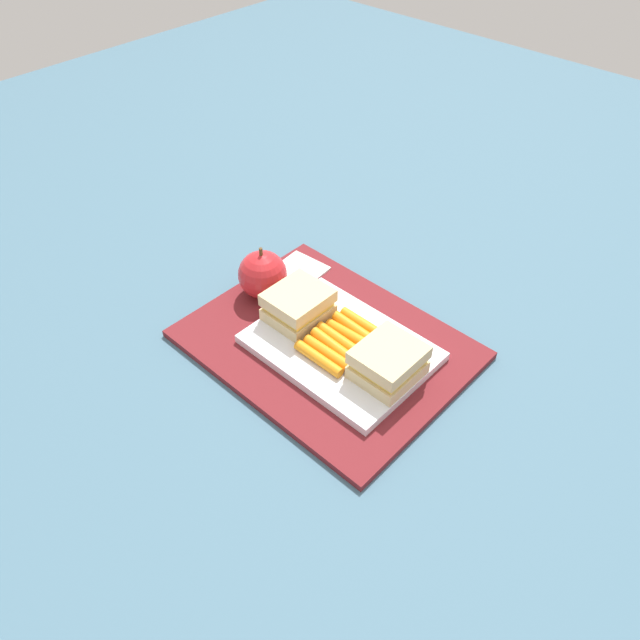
{
  "coord_description": "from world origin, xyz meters",
  "views": [
    {
      "loc": [
        -0.4,
        0.44,
        0.6
      ],
      "look_at": [
        0.01,
        0.0,
        0.04
      ],
      "focal_mm": 34.93,
      "sensor_mm": 36.0,
      "label": 1
    }
  ],
  "objects_px": {
    "food_tray": "(341,347)",
    "paper_napkin": "(299,270)",
    "sandwich_half_left": "(388,362)",
    "carrot_sticks_bundle": "(342,341)",
    "apple": "(263,275)",
    "sandwich_half_right": "(298,305)"
  },
  "relations": [
    {
      "from": "paper_napkin",
      "to": "carrot_sticks_bundle",
      "type": "bearing_deg",
      "value": 152.59
    },
    {
      "from": "carrot_sticks_bundle",
      "to": "apple",
      "type": "bearing_deg",
      "value": -3.67
    },
    {
      "from": "sandwich_half_left",
      "to": "apple",
      "type": "xyz_separation_m",
      "value": [
        0.24,
        -0.01,
        0.0
      ]
    },
    {
      "from": "sandwich_half_left",
      "to": "sandwich_half_right",
      "type": "relative_size",
      "value": 1.0
    },
    {
      "from": "sandwich_half_left",
      "to": "sandwich_half_right",
      "type": "height_order",
      "value": "same"
    },
    {
      "from": "carrot_sticks_bundle",
      "to": "sandwich_half_right",
      "type": "bearing_deg",
      "value": 0.32
    },
    {
      "from": "food_tray",
      "to": "sandwich_half_right",
      "type": "distance_m",
      "value": 0.08
    },
    {
      "from": "sandwich_half_left",
      "to": "food_tray",
      "type": "bearing_deg",
      "value": 0.0
    },
    {
      "from": "food_tray",
      "to": "carrot_sticks_bundle",
      "type": "bearing_deg",
      "value": -154.95
    },
    {
      "from": "food_tray",
      "to": "sandwich_half_left",
      "type": "height_order",
      "value": "sandwich_half_left"
    },
    {
      "from": "sandwich_half_left",
      "to": "paper_napkin",
      "type": "xyz_separation_m",
      "value": [
        0.24,
        -0.08,
        -0.03
      ]
    },
    {
      "from": "food_tray",
      "to": "apple",
      "type": "distance_m",
      "value": 0.16
    },
    {
      "from": "food_tray",
      "to": "paper_napkin",
      "type": "relative_size",
      "value": 3.29
    },
    {
      "from": "sandwich_half_left",
      "to": "carrot_sticks_bundle",
      "type": "bearing_deg",
      "value": -0.33
    },
    {
      "from": "food_tray",
      "to": "sandwich_half_left",
      "type": "bearing_deg",
      "value": 180.0
    },
    {
      "from": "apple",
      "to": "paper_napkin",
      "type": "height_order",
      "value": "apple"
    },
    {
      "from": "food_tray",
      "to": "sandwich_half_left",
      "type": "relative_size",
      "value": 2.88
    },
    {
      "from": "sandwich_half_left",
      "to": "paper_napkin",
      "type": "height_order",
      "value": "sandwich_half_left"
    },
    {
      "from": "sandwich_half_right",
      "to": "carrot_sticks_bundle",
      "type": "relative_size",
      "value": 0.78
    },
    {
      "from": "sandwich_half_left",
      "to": "paper_napkin",
      "type": "bearing_deg",
      "value": -19.42
    },
    {
      "from": "sandwich_half_right",
      "to": "apple",
      "type": "relative_size",
      "value": 0.97
    },
    {
      "from": "carrot_sticks_bundle",
      "to": "apple",
      "type": "distance_m",
      "value": 0.16
    }
  ]
}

